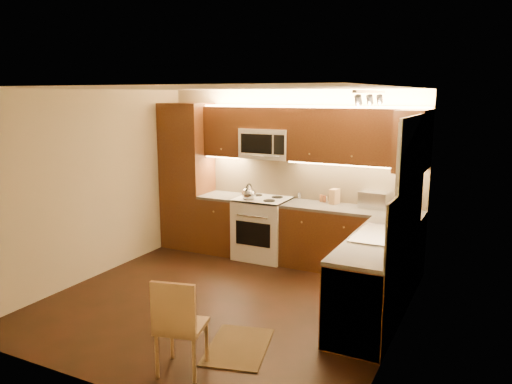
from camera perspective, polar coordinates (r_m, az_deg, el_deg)
The scene contains 37 objects.
floor at distance 6.11m, azimuth -3.65°, elevation -12.36°, with size 4.00×4.00×0.01m, color black.
ceiling at distance 5.61m, azimuth -3.97°, elevation 11.78°, with size 4.00×4.00×0.01m, color beige.
wall_back at distance 7.49m, azimuth 3.95°, elevation 2.01°, with size 4.00×0.01×2.50m, color #C8B992.
wall_front at distance 4.19m, azimuth -17.85°, elevation -5.86°, with size 4.00×0.01×2.50m, color #C8B992.
wall_left at distance 6.94m, azimuth -18.20°, elevation 0.75°, with size 0.01×4.00×2.50m, color #C8B992.
wall_right at distance 5.05m, azimuth 16.22°, elevation -2.90°, with size 0.01×4.00×2.50m, color #C8B992.
pantry at distance 8.03m, azimuth -7.83°, elevation 1.83°, with size 0.70×0.60×2.30m, color #411C0D.
base_cab_back_left at distance 7.84m, azimuth -3.70°, elevation -3.71°, with size 0.62×0.60×0.86m, color #411C0D.
counter_back_left at distance 7.73m, azimuth -3.74°, elevation -0.49°, with size 0.62×0.60×0.04m, color #383633.
base_cab_back_right at distance 7.07m, azimuth 10.74°, elevation -5.55°, with size 1.92×0.60×0.86m, color #411C0D.
counter_back_right at distance 6.95m, azimuth 10.88°, elevation -1.99°, with size 1.92×0.60×0.04m, color #383633.
base_cab_right at distance 5.72m, azimuth 13.53°, elevation -9.71°, with size 0.60×2.00×0.86m, color #411C0D.
counter_right at distance 5.58m, azimuth 13.74°, elevation -5.38°, with size 0.60×2.00×0.04m, color #383633.
dishwasher at distance 5.09m, azimuth 11.67°, elevation -12.32°, with size 0.58×0.60×0.84m, color silver.
backsplash_back at distance 7.37m, azimuth 6.42°, elevation 1.42°, with size 3.30×0.02×0.60m, color tan.
backsplash_right at distance 5.44m, azimuth 16.87°, elevation -2.47°, with size 0.02×2.00×0.60m, color tan.
upper_cab_back_left at distance 7.70m, azimuth -3.36°, elevation 6.95°, with size 0.62×0.35×0.75m, color #411C0D.
upper_cab_back_right at distance 6.92m, azimuth 11.46°, elevation 6.28°, with size 1.92×0.35×0.75m, color #411C0D.
upper_cab_bridge at distance 7.37m, azimuth 1.33°, elevation 8.49°, with size 0.76×0.35×0.31m, color #411C0D.
upper_cab_right_corner at distance 6.34m, azimuth 17.32°, elevation 5.57°, with size 0.35×0.50×0.75m, color #411C0D.
stove at distance 7.49m, azimuth 0.78°, elevation -4.15°, with size 0.76×0.65×0.92m, color silver, non-canonical shape.
microwave at distance 7.38m, azimuth 1.26°, elevation 5.58°, with size 0.76×0.38×0.44m, color silver, non-canonical shape.
window_frame at distance 5.51m, azimuth 17.32°, elevation 1.92°, with size 0.03×1.44×1.24m, color silver.
window_blinds at distance 5.52m, azimuth 17.12°, elevation 1.94°, with size 0.02×1.36×1.16m, color silver.
sink at distance 5.69m, azimuth 14.13°, elevation -4.07°, with size 0.52×0.86×0.15m, color silver, non-canonical shape.
faucet at distance 5.64m, azimuth 15.95°, elevation -3.52°, with size 0.20×0.04×0.30m, color silver, non-canonical shape.
track_light_bar at distance 5.39m, azimuth 12.94°, elevation 11.13°, with size 0.04×1.20×0.03m, color silver.
kettle at distance 7.24m, azimuth -0.83°, elevation 0.05°, with size 0.21×0.21×0.25m, color silver, non-canonical shape.
toaster_oven at distance 7.01m, azimuth 13.44°, elevation -0.86°, with size 0.38×0.29×0.23m, color silver.
knife_block at distance 7.16m, azimuth 8.97°, elevation -0.51°, with size 0.10×0.16×0.21m, color #AA7B4D.
spice_jar_a at distance 7.43m, azimuth 5.00°, elevation -0.43°, with size 0.05×0.05×0.10m, color silver.
spice_jar_b at distance 7.25m, azimuth 7.83°, elevation -0.79°, with size 0.05×0.05×0.10m, color brown.
spice_jar_c at distance 7.26m, azimuth 8.10°, elevation -0.81°, with size 0.04×0.04×0.09m, color silver.
spice_jar_d at distance 7.28m, azimuth 7.45°, elevation -0.70°, with size 0.04×0.04×0.11m, color #97592D.
soap_bottle at distance 6.12m, azimuth 16.81°, elevation -2.87°, with size 0.09×0.09×0.21m, color silver.
rug at distance 5.10m, azimuth -2.04°, elevation -17.28°, with size 0.56×0.84×0.01m, color black.
dining_chair at distance 4.59m, azimuth -8.50°, elevation -14.67°, with size 0.40×0.40×0.89m, color #AA7B4D, non-canonical shape.
Camera 1 is at (2.85, -4.83, 2.43)m, focal length 34.94 mm.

